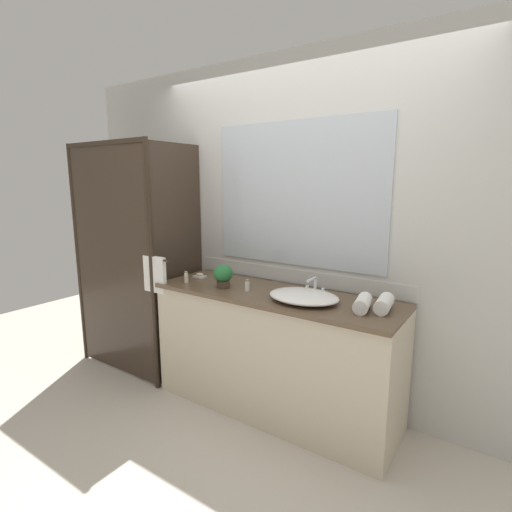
{
  "coord_description": "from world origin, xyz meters",
  "views": [
    {
      "loc": [
        1.39,
        -2.27,
        1.67
      ],
      "look_at": [
        -0.15,
        0.0,
        1.15
      ],
      "focal_mm": 27.4,
      "sensor_mm": 36.0,
      "label": 1
    }
  ],
  "objects_px": {
    "potted_plant": "(223,275)",
    "rolled_towel_near_edge": "(384,304)",
    "amenity_bottle_body_wash": "(247,286)",
    "sink_basin": "(304,296)",
    "faucet": "(314,289)",
    "soap_dish": "(200,275)",
    "amenity_bottle_lotion": "(186,277)",
    "rolled_towel_middle": "(363,303)"
  },
  "relations": [
    {
      "from": "potted_plant",
      "to": "rolled_towel_near_edge",
      "type": "relative_size",
      "value": 0.77
    },
    {
      "from": "amenity_bottle_body_wash",
      "to": "sink_basin",
      "type": "bearing_deg",
      "value": 1.99
    },
    {
      "from": "amenity_bottle_body_wash",
      "to": "rolled_towel_near_edge",
      "type": "distance_m",
      "value": 0.95
    },
    {
      "from": "faucet",
      "to": "rolled_towel_near_edge",
      "type": "xyz_separation_m",
      "value": [
        0.5,
        -0.06,
        0.0
      ]
    },
    {
      "from": "soap_dish",
      "to": "amenity_bottle_lotion",
      "type": "distance_m",
      "value": 0.19
    },
    {
      "from": "potted_plant",
      "to": "soap_dish",
      "type": "xyz_separation_m",
      "value": [
        -0.36,
        0.14,
        -0.08
      ]
    },
    {
      "from": "soap_dish",
      "to": "potted_plant",
      "type": "bearing_deg",
      "value": -21.18
    },
    {
      "from": "faucet",
      "to": "soap_dish",
      "type": "bearing_deg",
      "value": -176.88
    },
    {
      "from": "amenity_bottle_lotion",
      "to": "faucet",
      "type": "bearing_deg",
      "value": 14.03
    },
    {
      "from": "faucet",
      "to": "rolled_towel_near_edge",
      "type": "bearing_deg",
      "value": -7.41
    },
    {
      "from": "faucet",
      "to": "soap_dish",
      "type": "height_order",
      "value": "faucet"
    },
    {
      "from": "sink_basin",
      "to": "rolled_towel_near_edge",
      "type": "height_order",
      "value": "rolled_towel_near_edge"
    },
    {
      "from": "sink_basin",
      "to": "rolled_towel_near_edge",
      "type": "xyz_separation_m",
      "value": [
        0.5,
        0.1,
        0.01
      ]
    },
    {
      "from": "soap_dish",
      "to": "amenity_bottle_lotion",
      "type": "relative_size",
      "value": 1.12
    },
    {
      "from": "sink_basin",
      "to": "amenity_bottle_lotion",
      "type": "distance_m",
      "value": 0.98
    },
    {
      "from": "faucet",
      "to": "amenity_bottle_lotion",
      "type": "bearing_deg",
      "value": -165.97
    },
    {
      "from": "potted_plant",
      "to": "amenity_bottle_body_wash",
      "type": "bearing_deg",
      "value": 5.08
    },
    {
      "from": "soap_dish",
      "to": "rolled_towel_near_edge",
      "type": "relative_size",
      "value": 0.45
    },
    {
      "from": "potted_plant",
      "to": "amenity_bottle_lotion",
      "type": "distance_m",
      "value": 0.34
    },
    {
      "from": "soap_dish",
      "to": "amenity_bottle_body_wash",
      "type": "distance_m",
      "value": 0.58
    },
    {
      "from": "potted_plant",
      "to": "rolled_towel_middle",
      "type": "xyz_separation_m",
      "value": [
        1.04,
        0.07,
        -0.05
      ]
    },
    {
      "from": "rolled_towel_middle",
      "to": "soap_dish",
      "type": "bearing_deg",
      "value": 176.95
    },
    {
      "from": "sink_basin",
      "to": "faucet",
      "type": "relative_size",
      "value": 2.81
    },
    {
      "from": "amenity_bottle_body_wash",
      "to": "rolled_towel_near_edge",
      "type": "relative_size",
      "value": 0.39
    },
    {
      "from": "rolled_towel_near_edge",
      "to": "sink_basin",
      "type": "bearing_deg",
      "value": -169.0
    },
    {
      "from": "potted_plant",
      "to": "soap_dish",
      "type": "relative_size",
      "value": 1.73
    },
    {
      "from": "amenity_bottle_lotion",
      "to": "potted_plant",
      "type": "bearing_deg",
      "value": 8.64
    },
    {
      "from": "soap_dish",
      "to": "rolled_towel_middle",
      "type": "height_order",
      "value": "rolled_towel_middle"
    },
    {
      "from": "sink_basin",
      "to": "faucet",
      "type": "bearing_deg",
      "value": 90.0
    },
    {
      "from": "amenity_bottle_body_wash",
      "to": "amenity_bottle_lotion",
      "type": "relative_size",
      "value": 0.98
    },
    {
      "from": "potted_plant",
      "to": "amenity_bottle_lotion",
      "type": "bearing_deg",
      "value": -171.36
    },
    {
      "from": "faucet",
      "to": "potted_plant",
      "type": "relative_size",
      "value": 0.98
    },
    {
      "from": "amenity_bottle_lotion",
      "to": "rolled_towel_near_edge",
      "type": "height_order",
      "value": "rolled_towel_near_edge"
    },
    {
      "from": "faucet",
      "to": "soap_dish",
      "type": "xyz_separation_m",
      "value": [
        -1.01,
        -0.06,
        -0.03
      ]
    },
    {
      "from": "amenity_bottle_body_wash",
      "to": "rolled_towel_middle",
      "type": "height_order",
      "value": "rolled_towel_middle"
    },
    {
      "from": "amenity_bottle_lotion",
      "to": "rolled_towel_near_edge",
      "type": "distance_m",
      "value": 1.48
    },
    {
      "from": "faucet",
      "to": "rolled_towel_near_edge",
      "type": "height_order",
      "value": "faucet"
    },
    {
      "from": "sink_basin",
      "to": "amenity_bottle_lotion",
      "type": "relative_size",
      "value": 5.33
    },
    {
      "from": "potted_plant",
      "to": "soap_dish",
      "type": "distance_m",
      "value": 0.39
    },
    {
      "from": "sink_basin",
      "to": "rolled_towel_middle",
      "type": "relative_size",
      "value": 2.21
    },
    {
      "from": "sink_basin",
      "to": "faucet",
      "type": "xyz_separation_m",
      "value": [
        0.0,
        0.16,
        0.01
      ]
    },
    {
      "from": "amenity_bottle_body_wash",
      "to": "amenity_bottle_lotion",
      "type": "bearing_deg",
      "value": -172.73
    }
  ]
}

